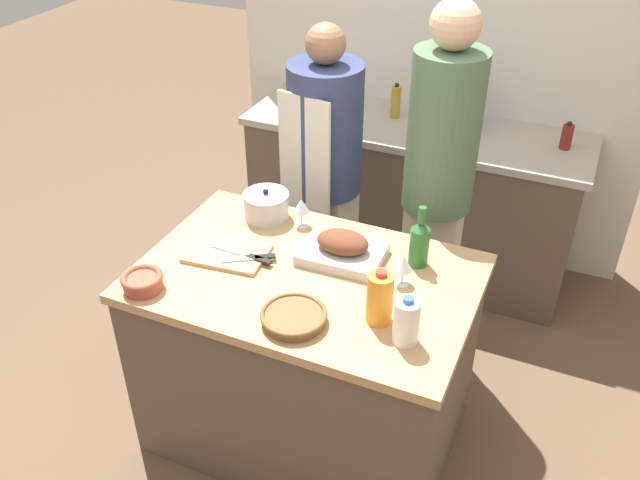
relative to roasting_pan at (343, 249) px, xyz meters
The scene contains 21 objects.
ground_plane 0.94m from the roasting_pan, 119.86° to the right, with size 12.00×12.00×0.00m, color brown.
kitchen_island 0.52m from the roasting_pan, 119.86° to the right, with size 1.31×0.86×0.88m.
back_counter 1.38m from the roasting_pan, 93.88° to the left, with size 1.90×0.60×0.90m.
back_wall 1.68m from the roasting_pan, 93.05° to the left, with size 2.40×0.10×2.55m.
roasting_pan is the anchor object (origin of this frame).
wicker_basket 0.43m from the roasting_pan, 91.40° to the right, with size 0.24×0.24×0.04m.
cutting_board 0.47m from the roasting_pan, 159.06° to the right, with size 0.34×0.25×0.02m.
stock_pot 0.45m from the roasting_pan, 159.65° to the left, with size 0.20×0.20×0.14m.
mixing_bowl 0.78m from the roasting_pan, 141.66° to the right, with size 0.16×0.16×0.07m.
juice_jug 0.40m from the roasting_pan, 48.74° to the right, with size 0.09×0.09×0.21m.
milk_jug 0.52m from the roasting_pan, 43.80° to the right, with size 0.09×0.09×0.19m.
wine_bottle_green 0.30m from the roasting_pan, 17.19° to the left, with size 0.08×0.08×0.26m.
wine_glass_left 0.28m from the roasting_pan, 12.61° to the right, with size 0.07×0.07×0.13m.
wine_glass_right 0.30m from the roasting_pan, 148.10° to the left, with size 0.07×0.07×0.13m.
knife_chef 0.39m from the roasting_pan, 156.03° to the right, with size 0.27×0.04×0.01m.
knife_paring 0.37m from the roasting_pan, 152.23° to the right, with size 0.20×0.14×0.01m.
stand_mixer 1.34m from the roasting_pan, 84.47° to the left, with size 0.18×0.14×0.34m.
condiment_bottle_tall 1.50m from the roasting_pan, 62.67° to the left, with size 0.06×0.06×0.15m.
condiment_bottle_short 1.38m from the roasting_pan, 99.81° to the left, with size 0.05×0.05×0.20m.
person_cook_aproned 0.77m from the roasting_pan, 118.79° to the left, with size 0.36×0.39×1.59m.
person_cook_guest 0.64m from the roasting_pan, 69.60° to the left, with size 0.31×0.31×1.78m.
Camera 1 is at (0.89, -1.90, 2.46)m, focal length 38.00 mm.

